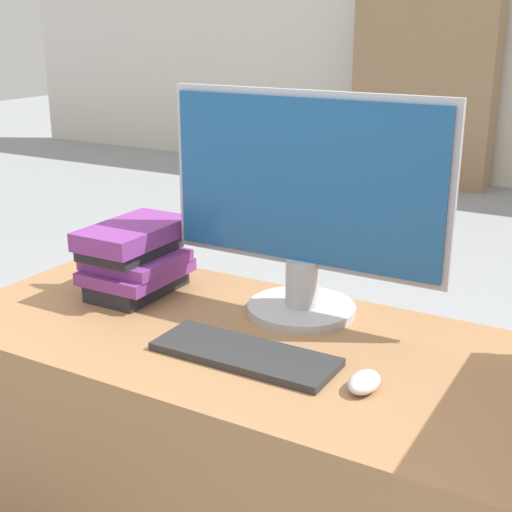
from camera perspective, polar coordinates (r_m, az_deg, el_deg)
desk at (r=1.70m, az=0.41°, el=-18.68°), size 1.42×0.61×0.78m
monitor at (r=1.55m, az=3.85°, el=4.33°), size 0.65×0.25×0.50m
keyboard at (r=1.42m, az=-0.91°, el=-7.85°), size 0.37×0.13×0.02m
mouse at (r=1.31m, az=8.65°, el=-9.94°), size 0.05×0.09×0.03m
book_stack at (r=1.74m, az=-9.66°, el=-0.14°), size 0.20×0.27×0.17m
bookshelf_far at (r=6.56m, az=13.28°, el=12.74°), size 1.23×0.32×1.64m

